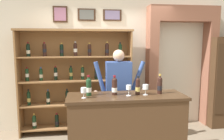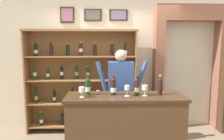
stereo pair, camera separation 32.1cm
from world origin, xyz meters
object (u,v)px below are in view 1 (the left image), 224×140
object	(u,v)px
tasting_bottle_bianco	(89,86)
wine_glass_center	(129,88)
wine_shelf	(76,78)
wine_glass_right	(84,90)
tasting_bottle_brunello	(160,85)
tasting_counter	(126,129)
tasting_bottle_prosecco	(114,86)
tasting_bottle_rosso	(138,86)
wine_glass_spare	(146,87)
shopkeeper	(119,87)

from	to	relation	value
tasting_bottle_bianco	wine_glass_center	bearing A→B (deg)	-9.01
wine_shelf	wine_glass_right	size ratio (longest dim) A/B	14.94
wine_shelf	tasting_bottle_brunello	world-z (taller)	wine_shelf
tasting_bottle_brunello	tasting_counter	bearing A→B (deg)	-176.50
wine_glass_right	tasting_bottle_bianco	bearing A→B (deg)	61.95
wine_shelf	tasting_bottle_brunello	xyz separation A→B (m)	(1.27, -1.22, 0.08)
tasting_bottle_brunello	wine_glass_center	distance (m)	0.49
tasting_bottle_prosecco	tasting_bottle_rosso	xyz separation A→B (m)	(0.34, -0.02, -0.00)
wine_glass_right	wine_glass_spare	world-z (taller)	wine_glass_spare
wine_glass_spare	tasting_bottle_prosecco	bearing A→B (deg)	171.41
tasting_bottle_bianco	tasting_bottle_brunello	bearing A→B (deg)	-0.99
shopkeeper	tasting_bottle_bianco	xyz separation A→B (m)	(-0.52, -0.52, 0.14)
tasting_bottle_bianco	wine_glass_spare	bearing A→B (deg)	-5.18
tasting_bottle_prosecco	wine_glass_right	distance (m)	0.46
wine_shelf	tasting_bottle_rosso	world-z (taller)	wine_shelf
tasting_bottle_prosecco	tasting_bottle_rosso	size ratio (longest dim) A/B	1.04
tasting_counter	tasting_bottle_bianco	distance (m)	0.85
tasting_counter	tasting_bottle_rosso	xyz separation A→B (m)	(0.17, 0.02, 0.64)
shopkeeper	wine_glass_right	world-z (taller)	shopkeeper
tasting_bottle_rosso	wine_glass_center	world-z (taller)	tasting_bottle_rosso
tasting_bottle_prosecco	wine_glass_right	size ratio (longest dim) A/B	1.94
tasting_counter	shopkeeper	size ratio (longest dim) A/B	1.02
tasting_counter	tasting_bottle_brunello	distance (m)	0.82
tasting_bottle_prosecco	tasting_bottle_brunello	size ratio (longest dim) A/B	0.97
tasting_bottle_bianco	tasting_bottle_brunello	world-z (taller)	tasting_bottle_bianco
tasting_counter	shopkeeper	bearing A→B (deg)	92.15
wine_glass_right	wine_glass_spare	bearing A→B (deg)	3.99
tasting_bottle_prosecco	shopkeeper	bearing A→B (deg)	74.62
wine_shelf	wine_glass_right	distance (m)	1.34
tasting_counter	tasting_bottle_prosecco	size ratio (longest dim) A/B	5.97
shopkeeper	wine_glass_spare	size ratio (longest dim) A/B	10.91
tasting_counter	wine_glass_spare	xyz separation A→B (m)	(0.28, -0.02, 0.63)
tasting_bottle_rosso	wine_glass_spare	distance (m)	0.11
shopkeeper	wine_glass_center	world-z (taller)	shopkeeper
wine_glass_center	tasting_bottle_bianco	bearing A→B (deg)	170.99
tasting_bottle_rosso	wine_shelf	bearing A→B (deg)	127.10
shopkeeper	tasting_bottle_rosso	distance (m)	0.60
tasting_counter	wine_glass_spare	world-z (taller)	wine_glass_spare
shopkeeper	tasting_bottle_brunello	bearing A→B (deg)	-45.57
wine_shelf	tasting_bottle_brunello	distance (m)	1.76
tasting_bottle_rosso	tasting_bottle_brunello	bearing A→B (deg)	1.82
wine_shelf	tasting_bottle_prosecco	distance (m)	1.35
tasting_bottle_bianco	tasting_bottle_rosso	xyz separation A→B (m)	(0.71, -0.03, -0.01)
tasting_counter	tasting_bottle_rosso	world-z (taller)	tasting_bottle_rosso
tasting_counter	tasting_bottle_prosecco	distance (m)	0.67
tasting_counter	tasting_bottle_brunello	size ratio (longest dim) A/B	5.81
tasting_bottle_prosecco	tasting_bottle_rosso	world-z (taller)	tasting_bottle_prosecco
tasting_bottle_bianco	wine_glass_spare	world-z (taller)	tasting_bottle_bianco
tasting_bottle_brunello	wine_glass_spare	bearing A→B (deg)	-166.58
wine_shelf	tasting_counter	xyz separation A→B (m)	(0.76, -1.25, -0.57)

